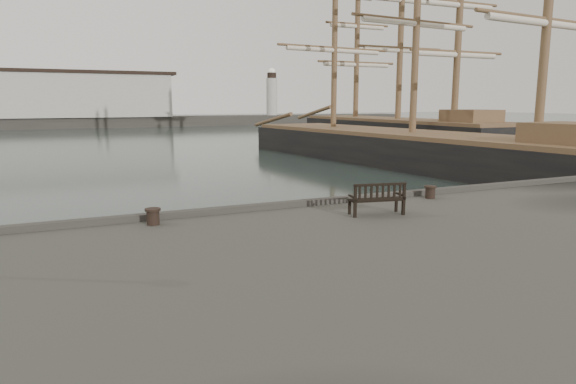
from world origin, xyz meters
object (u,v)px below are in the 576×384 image
at_px(bollard_left, 153,217).
at_px(bollard_right, 430,192).
at_px(bench, 377,205).
at_px(tall_ship_far, 397,138).
at_px(tall_ship_main, 411,156).

relative_size(bollard_left, bollard_right, 1.03).
distance_m(bench, tall_ship_far, 43.87).
bearing_deg(tall_ship_main, bollard_right, -132.13).
height_order(bollard_left, bollard_right, bollard_left).
bearing_deg(bench, bollard_right, 34.88).
xyz_separation_m(bench, tall_ship_far, (26.55, 34.90, -0.97)).
bearing_deg(tall_ship_far, bollard_right, -124.71).
xyz_separation_m(tall_ship_main, tall_ship_far, (9.88, 15.17, 0.17)).
bearing_deg(bollard_right, bench, -155.82).
height_order(bollard_left, tall_ship_main, tall_ship_main).
relative_size(bench, tall_ship_main, 0.04).
height_order(bench, bollard_right, bench).
relative_size(bollard_right, tall_ship_far, 0.01).
distance_m(bench, bollard_left, 6.19).
distance_m(bollard_right, tall_ship_main, 22.85).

